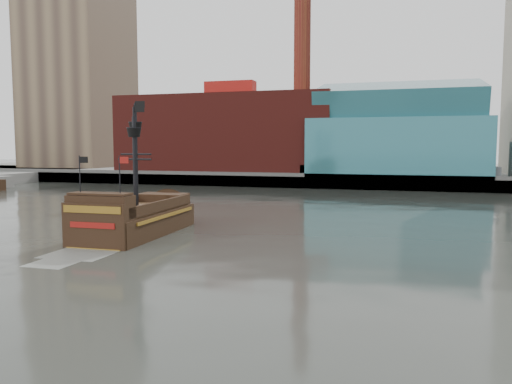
% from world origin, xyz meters
% --- Properties ---
extents(ground, '(400.00, 400.00, 0.00)m').
position_xyz_m(ground, '(0.00, 0.00, 0.00)').
color(ground, '#2C2F2A').
rests_on(ground, ground).
extents(promenade_far, '(220.00, 60.00, 2.00)m').
position_xyz_m(promenade_far, '(0.00, 92.00, 1.00)').
color(promenade_far, slate).
rests_on(promenade_far, ground).
extents(seawall, '(220.00, 1.00, 2.60)m').
position_xyz_m(seawall, '(0.00, 62.50, 1.30)').
color(seawall, '#4C4C49').
rests_on(seawall, ground).
extents(skyline, '(149.00, 45.00, 62.00)m').
position_xyz_m(skyline, '(5.21, 84.56, 24.55)').
color(skyline, '#766147').
rests_on(skyline, promenade_far).
extents(pirate_ship, '(5.37, 15.99, 11.89)m').
position_xyz_m(pirate_ship, '(-9.59, 13.75, 1.08)').
color(pirate_ship, black).
rests_on(pirate_ship, ground).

